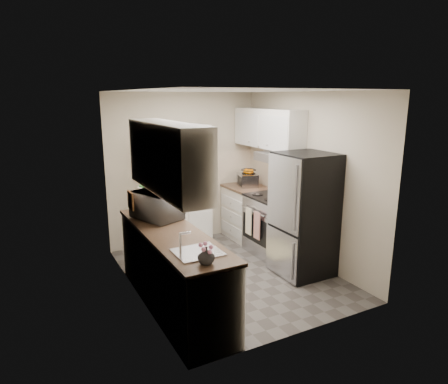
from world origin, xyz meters
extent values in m
plane|color=#56514C|center=(0.00, 0.00, 0.00)|extent=(3.20, 3.20, 0.00)
cube|color=#C2B59D|center=(0.00, 1.60, 1.25)|extent=(2.60, 0.04, 2.50)
cube|color=#C2B59D|center=(0.00, -1.60, 1.25)|extent=(2.60, 0.04, 2.50)
cube|color=#C2B59D|center=(-1.30, 0.00, 1.25)|extent=(0.04, 3.20, 2.50)
cube|color=#C2B59D|center=(1.30, 0.00, 1.25)|extent=(0.04, 3.20, 2.50)
cube|color=white|center=(0.00, 0.00, 2.50)|extent=(2.60, 3.20, 0.04)
cube|color=silver|center=(-1.13, -0.75, 1.83)|extent=(0.33, 1.60, 0.70)
cube|color=silver|center=(1.13, 0.82, 1.89)|extent=(0.33, 1.55, 0.58)
cube|color=#99999E|center=(1.07, 0.39, 1.52)|extent=(0.45, 0.76, 0.13)
cube|color=#B7B7BC|center=(-0.99, -1.15, 0.93)|extent=(0.45, 0.40, 0.02)
cube|color=brown|center=(-1.29, 0.20, 1.18)|extent=(0.02, 0.22, 0.22)
cube|color=silver|center=(-0.20, 1.32, 1.00)|extent=(0.90, 0.55, 2.00)
cube|color=silver|center=(-0.99, -0.43, 0.44)|extent=(0.60, 2.30, 0.88)
cube|color=brown|center=(-0.99, -0.43, 0.90)|extent=(0.63, 2.33, 0.04)
cube|color=silver|center=(0.99, 1.19, 0.44)|extent=(0.60, 0.80, 0.88)
cube|color=brown|center=(0.99, 1.19, 0.90)|extent=(0.63, 0.83, 0.04)
cube|color=#B7B7BC|center=(0.97, 0.39, 0.45)|extent=(0.64, 0.76, 0.90)
cube|color=black|center=(0.97, 0.39, 0.92)|extent=(0.66, 0.78, 0.03)
cube|color=black|center=(1.26, 0.39, 1.02)|extent=(0.06, 0.76, 0.22)
cube|color=#D79A8B|center=(0.60, 0.25, 0.55)|extent=(0.01, 0.16, 0.42)
cube|color=beige|center=(0.60, 0.49, 0.55)|extent=(0.01, 0.16, 0.42)
cube|color=#B7B7BC|center=(0.94, -0.41, 0.85)|extent=(0.70, 0.72, 1.70)
imported|color=#A9AAAE|center=(-0.97, 0.14, 1.09)|extent=(0.62, 0.73, 0.34)
cylinder|color=black|center=(-0.97, 0.38, 1.07)|extent=(0.08, 0.08, 0.30)
imported|color=white|center=(-1.03, -1.43, 1.00)|extent=(0.20, 0.20, 0.17)
cube|color=#2D8530|center=(-0.97, 0.62, 1.08)|extent=(0.07, 0.26, 0.32)
cube|color=#A3A4A8|center=(1.01, 1.21, 1.03)|extent=(0.39, 0.44, 0.22)
cube|color=tan|center=(0.01, 0.49, 0.01)|extent=(0.57, 0.85, 0.01)
camera|label=1|loc=(-2.48, -4.54, 2.43)|focal=32.00mm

